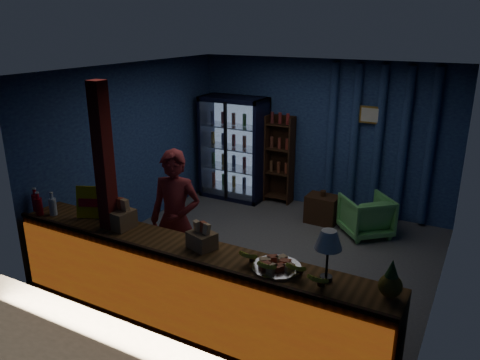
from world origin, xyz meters
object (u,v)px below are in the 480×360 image
object	(u,v)px
shopkeeper	(176,220)
pastry_tray	(277,266)
green_chair	(366,216)
table_lamp	(328,242)

from	to	relation	value
shopkeeper	pastry_tray	distance (m)	1.73
green_chair	table_lamp	world-z (taller)	table_lamp
pastry_tray	table_lamp	size ratio (longest dim) A/B	0.98
shopkeeper	green_chair	size ratio (longest dim) A/B	2.51
shopkeeper	green_chair	xyz separation A→B (m)	(1.69, 2.61, -0.56)
green_chair	table_lamp	distance (m)	3.36
table_lamp	pastry_tray	bearing A→B (deg)	-176.39
shopkeeper	pastry_tray	size ratio (longest dim) A/B	3.66
pastry_tray	table_lamp	distance (m)	0.60
shopkeeper	green_chair	world-z (taller)	shopkeeper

